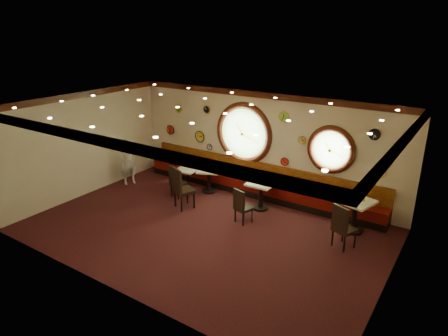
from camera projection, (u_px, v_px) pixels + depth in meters
floor at (204, 230)px, 10.41m from camera, size 9.00×6.00×0.00m
ceiling at (201, 109)px, 9.33m from camera, size 9.00×6.00×0.02m
wall_back at (261, 144)px, 12.22m from camera, size 9.00×0.02×3.20m
wall_front at (108, 219)px, 7.52m from camera, size 9.00×0.02×3.20m
wall_left at (84, 144)px, 12.21m from camera, size 0.02×6.00×3.20m
wall_right at (394, 219)px, 7.53m from camera, size 0.02×6.00×3.20m
molding_back at (262, 95)px, 11.67m from camera, size 9.00×0.10×0.18m
molding_front at (102, 141)px, 7.04m from camera, size 9.00×0.10×0.18m
molding_left at (79, 95)px, 11.67m from camera, size 0.10×6.00×0.18m
molding_right at (404, 141)px, 7.04m from camera, size 0.10×6.00×0.18m
banquette_base at (255, 192)px, 12.51m from camera, size 8.00×0.55×0.20m
banquette_seat at (255, 185)px, 12.43m from camera, size 8.00×0.55×0.30m
banquette_back at (259, 171)px, 12.46m from camera, size 8.00×0.10×0.55m
porthole_left_glass at (244, 133)px, 12.44m from camera, size 1.66×0.02×1.66m
porthole_left_frame at (244, 133)px, 12.43m from camera, size 1.98×0.18×1.98m
porthole_left_ring at (243, 134)px, 12.41m from camera, size 1.61×0.03×1.61m
porthole_right_glass at (331, 150)px, 11.01m from camera, size 1.10×0.02×1.10m
porthole_right_frame at (331, 150)px, 10.99m from camera, size 1.38×0.18×1.38m
porthole_right_ring at (331, 150)px, 10.97m from camera, size 1.09×0.03×1.09m
wall_clock_0 at (302, 140)px, 11.37m from camera, size 0.22×0.03×0.22m
wall_clock_1 at (285, 162)px, 11.88m from camera, size 0.24×0.03×0.24m
wall_clock_2 at (207, 110)px, 12.94m from camera, size 0.24×0.03×0.24m
wall_clock_3 at (210, 147)px, 13.31m from camera, size 0.20×0.03×0.20m
wall_clock_4 at (178, 109)px, 13.60m from camera, size 0.26×0.03×0.26m
wall_clock_5 at (380, 171)px, 10.40m from camera, size 0.34×0.03×0.34m
wall_clock_6 at (170, 130)px, 14.08m from camera, size 0.32×0.03×0.32m
wall_clock_7 at (284, 117)px, 11.48m from camera, size 0.30×0.03×0.30m
wall_clock_8 at (375, 135)px, 10.20m from camera, size 0.28×0.03×0.28m
wall_clock_9 at (200, 136)px, 13.42m from camera, size 0.36×0.03×0.36m
table_a at (187, 177)px, 12.79m from camera, size 0.71×0.71×0.72m
table_b at (209, 178)px, 12.63m from camera, size 0.91×0.91×0.75m
table_c at (261, 192)px, 11.45m from camera, size 0.75×0.75×0.81m
table_d at (355, 212)px, 10.16m from camera, size 0.98×0.98×0.88m
chair_a at (176, 180)px, 12.19m from camera, size 0.50×0.50×0.63m
chair_b at (180, 185)px, 11.41m from camera, size 0.69×0.69×0.77m
chair_c at (241, 204)px, 10.60m from camera, size 0.51×0.51×0.60m
chair_d at (342, 224)px, 9.37m from camera, size 0.61×0.61×0.69m
condiment_a_salt at (188, 166)px, 12.76m from camera, size 0.04×0.04×0.11m
condiment_b_salt at (208, 167)px, 12.58m from camera, size 0.04×0.04×0.10m
condiment_c_salt at (258, 180)px, 11.41m from camera, size 0.03×0.03×0.10m
condiment_d_salt at (352, 197)px, 10.14m from camera, size 0.04×0.04×0.10m
condiment_a_pepper at (188, 168)px, 12.66m from camera, size 0.03×0.03×0.09m
condiment_b_pepper at (209, 168)px, 12.50m from camera, size 0.03×0.03×0.09m
condiment_c_pepper at (261, 182)px, 11.28m from camera, size 0.04×0.04×0.10m
condiment_d_pepper at (360, 199)px, 10.02m from camera, size 0.04×0.04×0.11m
condiment_a_bottle at (191, 167)px, 12.66m from camera, size 0.04×0.04×0.14m
condiment_b_bottle at (211, 167)px, 12.52m from camera, size 0.05×0.05×0.17m
condiment_c_bottle at (268, 180)px, 11.33m from camera, size 0.05×0.05×0.17m
condiment_d_bottle at (364, 198)px, 9.94m from camera, size 0.06×0.06×0.18m
waiter at (129, 162)px, 13.22m from camera, size 0.59×0.67×1.53m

